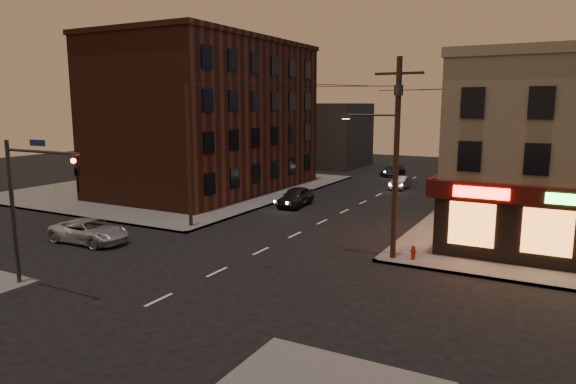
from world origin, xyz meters
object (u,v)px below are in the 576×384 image
Objects in this scene: sedan_mid at (400,183)px; fire_hydrant at (413,252)px; suv_cross at (89,231)px; sedan_far at (393,171)px; sedan_near at (296,197)px.

fire_hydrant is at bearing -69.88° from sedan_mid.
fire_hydrant is (17.43, 5.14, -0.13)m from suv_cross.
sedan_far is 32.24m from fire_hydrant.
fire_hydrant is (10.34, -30.54, -0.04)m from sedan_far.
sedan_far is at bearing -12.78° from suv_cross.
suv_cross reaches higher than sedan_far.
fire_hydrant is at bearing -63.92° from sedan_far.
suv_cross is at bearing -114.74° from sedan_near.
suv_cross is at bearing -93.87° from sedan_far.
sedan_far is at bearing 80.85° from sedan_near.
suv_cross reaches higher than sedan_mid.
suv_cross is 16.15m from sedan_near.
sedan_mid is 0.88× the size of sedan_far.
sedan_far reaches higher than sedan_mid.
fire_hydrant is at bearing -44.84° from sedan_near.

